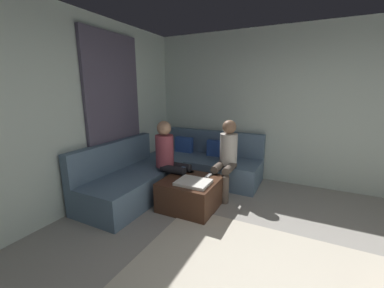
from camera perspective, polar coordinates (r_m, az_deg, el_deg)
wall_back at (r=4.49m, az=27.31°, el=7.55°), size 6.00×0.12×2.70m
wall_left at (r=3.28m, az=-35.51°, el=5.00°), size 0.12×6.00×2.70m
curtain_panel at (r=3.99m, az=-18.07°, el=6.39°), size 0.06×1.10×2.50m
sectional_couch at (r=4.21m, az=-4.03°, el=-6.25°), size 2.10×2.55×0.87m
ottoman at (r=3.48m, az=-0.32°, el=-11.73°), size 0.76×0.76×0.42m
folded_blanket at (r=3.25m, az=0.31°, el=-9.19°), size 0.44×0.36×0.04m
coffee_mug at (r=3.63m, az=-2.17°, el=-6.30°), size 0.08×0.08×0.10m
game_remote at (r=3.51m, az=3.95°, el=-7.61°), size 0.05×0.15×0.02m
person_on_couch_back at (r=3.78m, az=8.28°, el=-2.60°), size 0.30×0.60×1.20m
person_on_couch_side at (r=3.69m, az=-5.30°, el=-2.93°), size 0.60×0.30×1.20m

